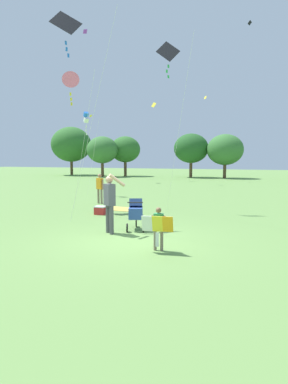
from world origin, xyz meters
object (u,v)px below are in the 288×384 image
object	(u,v)px
stroller	(136,211)
kite_blue_high	(169,57)
kite_green_novelty	(71,81)
kite_adult_black	(67,29)
person_red_shirt	(109,195)
picnic_blanket	(122,209)
cooler_box	(100,210)
person_sitting_far	(100,186)
child_with_butterfly_kite	(158,225)
person_adult_flyer	(110,199)
kite_orange_delta	(86,118)

from	to	relation	value
stroller	kite_blue_high	world-z (taller)	kite_blue_high
kite_blue_high	kite_green_novelty	bearing A→B (deg)	-161.80
kite_adult_black	person_red_shirt	xyz separation A→B (m)	(0.52, 2.09, -6.00)
stroller	picnic_blanket	world-z (taller)	stroller
cooler_box	kite_blue_high	bearing A→B (deg)	45.33
person_red_shirt	person_sitting_far	xyz separation A→B (m)	(-1.84, 2.61, 0.09)
stroller	person_red_shirt	distance (m)	3.34
stroller	kite_green_novelty	world-z (taller)	kite_green_novelty
kite_blue_high	person_sitting_far	xyz separation A→B (m)	(-3.80, 0.67, -5.81)
child_with_butterfly_kite	person_sitting_far	distance (m)	9.11
person_red_shirt	kite_blue_high	bearing A→B (deg)	44.70
kite_blue_high	person_red_shirt	world-z (taller)	kite_blue_high
kite_blue_high	person_adult_flyer	bearing A→B (deg)	-93.43
person_adult_flyer	kite_green_novelty	bearing A→B (deg)	134.18
kite_adult_black	picnic_blanket	bearing A→B (deg)	81.79
picnic_blanket	person_red_shirt	bearing A→B (deg)	-88.57
kite_green_novelty	kite_blue_high	xyz separation A→B (m)	(4.10, 1.35, 0.96)
stroller	picnic_blanket	size ratio (longest dim) A/B	0.77
person_adult_flyer	kite_adult_black	size ratio (longest dim) A/B	0.25
person_red_shirt	picnic_blanket	bearing A→B (deg)	91.43
child_with_butterfly_kite	person_red_shirt	xyz separation A→B (m)	(-3.67, 4.64, 0.15)
child_with_butterfly_kite	kite_adult_black	size ratio (longest dim) A/B	0.15
kite_adult_black	kite_blue_high	distance (m)	4.74
person_adult_flyer	kite_adult_black	distance (m)	6.24
kite_blue_high	cooler_box	distance (m)	7.26
child_with_butterfly_kite	kite_blue_high	xyz separation A→B (m)	(-1.70, 6.58, 6.05)
kite_green_novelty	person_red_shirt	distance (m)	5.41
child_with_butterfly_kite	person_adult_flyer	distance (m)	2.46
person_adult_flyer	kite_orange_delta	size ratio (longest dim) A/B	0.36
stroller	person_red_shirt	xyz separation A→B (m)	(-2.20, 2.51, 0.20)
person_red_shirt	person_sitting_far	size ratio (longest dim) A/B	0.90
stroller	cooler_box	bearing A→B (deg)	138.42
stroller	kite_orange_delta	size ratio (longest dim) A/B	0.22
person_sitting_far	picnic_blanket	world-z (taller)	person_sitting_far
person_sitting_far	person_red_shirt	bearing A→B (deg)	-54.86
person_adult_flyer	person_sitting_far	distance (m)	6.87
picnic_blanket	person_sitting_far	bearing A→B (deg)	144.36
person_adult_flyer	cooler_box	distance (m)	3.66
child_with_butterfly_kite	kite_adult_black	xyz separation A→B (m)	(-4.19, 2.55, 6.14)
kite_adult_black	person_red_shirt	world-z (taller)	kite_adult_black
stroller	picnic_blanket	bearing A→B (deg)	120.26
child_with_butterfly_kite	cooler_box	world-z (taller)	child_with_butterfly_kite
kite_orange_delta	kite_green_novelty	bearing A→B (deg)	-66.06
person_adult_flyer	picnic_blanket	xyz separation A→B (m)	(-1.68, 4.62, -1.07)
kite_orange_delta	picnic_blanket	world-z (taller)	kite_orange_delta
stroller	kite_orange_delta	world-z (taller)	kite_orange_delta
kite_orange_delta	kite_green_novelty	distance (m)	5.98
kite_adult_black	kite_orange_delta	size ratio (longest dim) A/B	1.45
child_with_butterfly_kite	kite_orange_delta	distance (m)	14.06
person_adult_flyer	kite_blue_high	world-z (taller)	kite_blue_high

